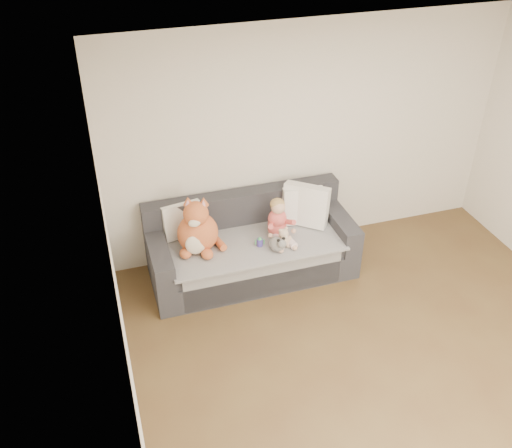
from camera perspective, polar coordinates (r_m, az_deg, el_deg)
The scene contains 10 objects.
room_shell at distance 4.72m, azimuth 14.58°, elevation -2.25°, with size 5.00×5.00×5.00m.
sofa at distance 6.23m, azimuth -0.52°, elevation -2.43°, with size 2.20×0.94×0.85m.
cushion_left at distance 6.10m, azimuth -7.44°, elevation 0.44°, with size 0.44×0.26×0.40m.
cushion_right_back at distance 6.28m, azimuth 4.76°, elevation 1.85°, with size 0.47×0.27×0.42m.
cushion_right_front at distance 6.25m, azimuth 4.99°, elevation 1.90°, with size 0.53×0.49×0.47m.
toddler at distance 6.03m, azimuth 2.27°, elevation 0.23°, with size 0.32×0.45×0.45m.
plush_cat at distance 5.83m, azimuth -5.86°, elevation -0.65°, with size 0.49×0.45×0.65m.
teddy_bear at distance 5.93m, azimuth 2.76°, elevation -1.51°, with size 0.18×0.14×0.23m.
plush_cow at distance 5.88m, azimuth 2.18°, elevation -2.00°, with size 0.16×0.24×0.19m.
sippy_cup at distance 5.95m, azimuth 0.38°, elevation -1.73°, with size 0.10×0.08×0.11m.
Camera 1 is at (-2.23, -2.74, 4.01)m, focal length 40.00 mm.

